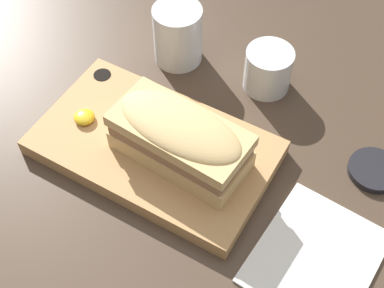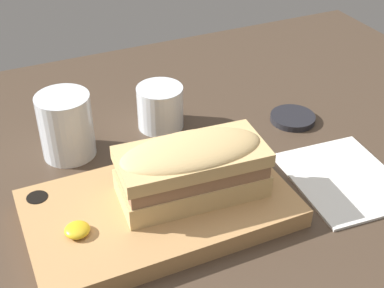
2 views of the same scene
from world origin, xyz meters
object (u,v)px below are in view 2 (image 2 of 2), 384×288
at_px(serving_board, 159,208).
at_px(condiment_dish, 293,118).
at_px(wine_glass, 160,109).
at_px(sandwich, 192,166).
at_px(napkin, 344,179).
at_px(water_glass, 67,129).

height_order(serving_board, condiment_dish, serving_board).
bearing_deg(wine_glass, sandwich, -100.24).
relative_size(serving_board, napkin, 1.84).
bearing_deg(water_glass, napkin, -33.67).
bearing_deg(water_glass, condiment_dish, -9.61).
xyz_separation_m(sandwich, napkin, (0.22, -0.04, -0.07)).
height_order(sandwich, condiment_dish, sandwich).
relative_size(sandwich, water_glass, 1.95).
height_order(serving_board, sandwich, sandwich).
bearing_deg(water_glass, serving_board, -69.15).
relative_size(serving_board, water_glass, 3.40).
relative_size(wine_glass, condiment_dish, 1.00).
bearing_deg(sandwich, water_glass, 121.80).
distance_m(serving_board, condiment_dish, 0.31).
relative_size(serving_board, condiment_dish, 4.53).
xyz_separation_m(serving_board, condiment_dish, (0.29, 0.13, -0.01)).
distance_m(serving_board, water_glass, 0.20).
bearing_deg(water_glass, sandwich, -58.20).
xyz_separation_m(wine_glass, condiment_dish, (0.20, -0.08, -0.03)).
height_order(water_glass, napkin, water_glass).
height_order(serving_board, water_glass, water_glass).
bearing_deg(sandwich, condiment_dish, 27.94).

